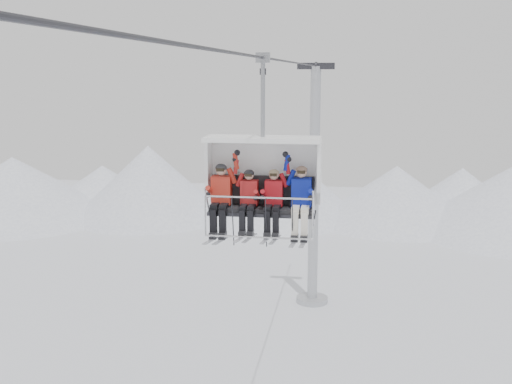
# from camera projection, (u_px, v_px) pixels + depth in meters

# --- Properties ---
(ridgeline) EXTENTS (72.00, 21.00, 7.00)m
(ridgeline) POSITION_uv_depth(u_px,v_px,m) (308.00, 190.00, 55.97)
(ridgeline) COLOR white
(ridgeline) RESTS_ON ground
(lift_tower_right) EXTENTS (2.00, 1.80, 13.48)m
(lift_tower_right) POSITION_uv_depth(u_px,v_px,m) (314.00, 203.00, 35.71)
(lift_tower_right) COLOR #A9ABB0
(lift_tower_right) RESTS_ON ground
(haul_cable) EXTENTS (0.06, 50.00, 0.06)m
(haul_cable) POSITION_uv_depth(u_px,v_px,m) (256.00, 56.00, 12.93)
(haul_cable) COLOR #2A2A2F
(haul_cable) RESTS_ON lift_tower_left
(chairlift_carrier) EXTENTS (2.58, 1.17, 3.98)m
(chairlift_carrier) POSITION_uv_depth(u_px,v_px,m) (263.00, 174.00, 14.53)
(chairlift_carrier) COLOR black
(chairlift_carrier) RESTS_ON haul_cable
(skier_far_left) EXTENTS (0.44, 1.69, 1.74)m
(skier_far_left) POSITION_uv_depth(u_px,v_px,m) (221.00, 196.00, 14.46)
(skier_far_left) COLOR red
(skier_far_left) RESTS_ON chairlift_carrier
(skier_center_left) EXTENTS (0.39, 1.69, 1.55)m
(skier_center_left) POSITION_uv_depth(u_px,v_px,m) (249.00, 199.00, 14.36)
(skier_center_left) COLOR #B31E1F
(skier_center_left) RESTS_ON chairlift_carrier
(skier_center_right) EXTENTS (0.40, 1.69, 1.58)m
(skier_center_right) POSITION_uv_depth(u_px,v_px,m) (273.00, 199.00, 14.28)
(skier_center_right) COLOR #A8131A
(skier_center_right) RESTS_ON chairlift_carrier
(skier_far_right) EXTENTS (0.44, 1.69, 1.72)m
(skier_far_right) POSITION_uv_depth(u_px,v_px,m) (301.00, 198.00, 14.20)
(skier_far_right) COLOR #0E1D96
(skier_far_right) RESTS_ON chairlift_carrier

